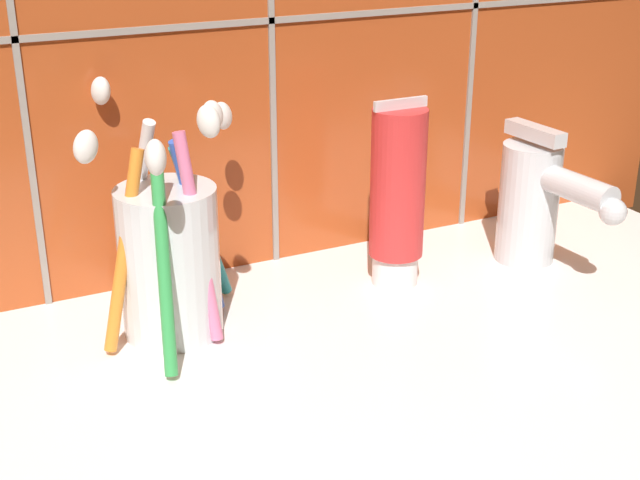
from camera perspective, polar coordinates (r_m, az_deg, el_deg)
sink_counter at (r=63.00cm, az=2.42°, el=-8.48°), size 78.14×38.29×2.00cm
toothbrush_cup at (r=64.46cm, az=-9.61°, el=-0.86°), size 13.99×17.31×17.98cm
toothpaste_tube at (r=71.06cm, az=4.98°, el=2.89°), size 4.61×4.39×15.46cm
sink_faucet at (r=77.60cm, az=13.66°, el=2.58°), size 5.09×12.82×11.99cm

